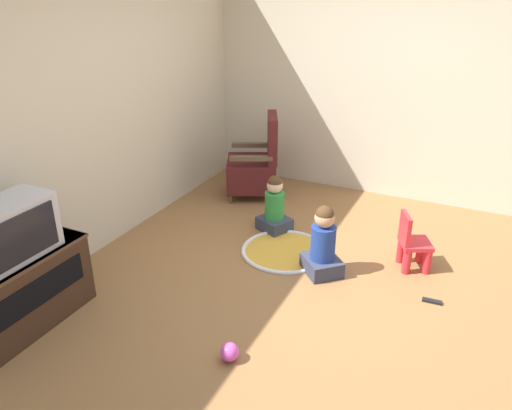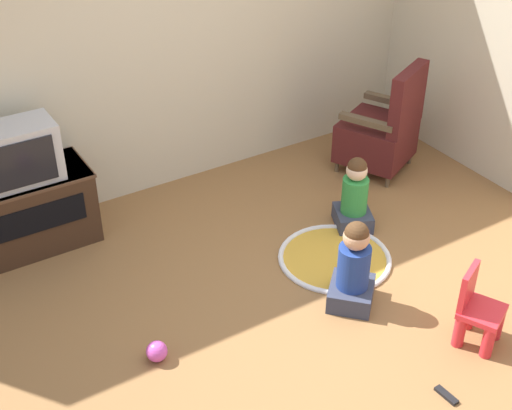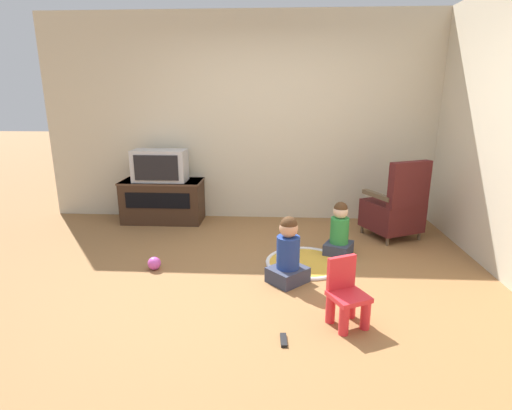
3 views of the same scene
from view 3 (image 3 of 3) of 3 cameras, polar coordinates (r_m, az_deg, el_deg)
name	(u,v)px [view 3 (image 3 of 3)]	position (r m, az deg, el deg)	size (l,w,h in m)	color
ground_plane	(258,284)	(3.71, 0.35, -11.20)	(30.00, 30.00, 0.00)	olive
wall_back	(243,119)	(5.47, -1.93, 12.16)	(5.35, 0.12, 2.70)	beige
tv_cabinet	(163,200)	(5.53, -13.14, 0.69)	(1.07, 0.50, 0.57)	#382316
television	(160,166)	(5.39, -13.57, 5.49)	(0.69, 0.34, 0.41)	#B7B7BC
black_armchair	(395,209)	(5.01, 19.23, -0.52)	(0.74, 0.74, 0.96)	brown
yellow_kid_chair	(347,298)	(3.11, 12.81, -12.89)	(0.34, 0.34, 0.51)	red
play_mat	(305,263)	(4.15, 7.05, -8.16)	(0.81, 0.81, 0.04)	gold
child_watching_left	(339,232)	(4.36, 11.82, -3.79)	(0.36, 0.38, 0.59)	#33384C
child_watching_center	(288,254)	(3.65, 4.60, -7.02)	(0.43, 0.42, 0.63)	#33384C
toy_ball	(154,263)	(4.10, -14.33, -8.07)	(0.13, 0.13, 0.13)	#CC4CB2
remote_control	(284,340)	(2.95, 3.96, -18.69)	(0.05, 0.15, 0.02)	black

